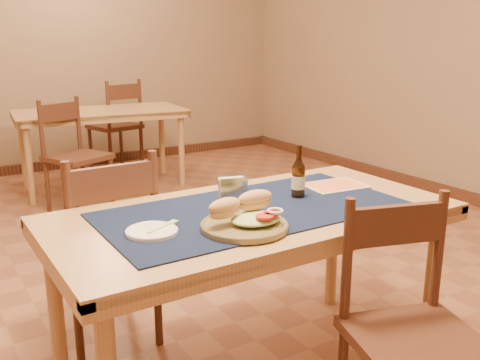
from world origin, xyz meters
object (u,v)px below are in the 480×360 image
chair_main_near (412,331)px  napkin_holder (233,191)px  back_table (101,119)px  chair_main_far (105,247)px  sandwich_plate (246,219)px  main_table (253,229)px  beer_bottle (298,178)px

chair_main_near → napkin_holder: chair_main_near is taller
back_table → napkin_holder: size_ratio=12.40×
chair_main_far → sandwich_plate: (0.29, -0.75, 0.30)m
main_table → napkin_holder: napkin_holder is taller
main_table → sandwich_plate: 0.25m
back_table → chair_main_far: bearing=-107.7°
chair_main_near → napkin_holder: (-0.25, 0.74, 0.34)m
back_table → napkin_holder: (-0.46, -3.17, 0.14)m
main_table → napkin_holder: (-0.03, 0.10, 0.14)m
back_table → chair_main_near: chair_main_near is taller
chair_main_far → napkin_holder: bearing=-49.7°
main_table → back_table: same height
main_table → chair_main_near: chair_main_near is taller
sandwich_plate → beer_bottle: size_ratio=1.41×
napkin_holder → sandwich_plate: bearing=-112.3°
chair_main_far → beer_bottle: bearing=-38.4°
back_table → sandwich_plate: bearing=-99.5°
main_table → napkin_holder: 0.18m
chair_main_far → back_table: bearing=72.3°
chair_main_near → beer_bottle: size_ratio=4.05×
main_table → back_table: bearing=82.5°
napkin_holder → beer_bottle: bearing=-13.8°
main_table → back_table: (0.43, 3.27, 0.00)m
main_table → sandwich_plate: bearing=-130.1°
back_table → sandwich_plate: 3.49m
chair_main_far → chair_main_near: 1.37m
chair_main_near → back_table: bearing=86.8°
chair_main_near → sandwich_plate: size_ratio=2.87×
chair_main_far → napkin_holder: size_ratio=7.25×
beer_bottle → back_table: bearing=86.8°
chair_main_near → sandwich_plate: 0.67m
chair_main_far → sandwich_plate: 0.85m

